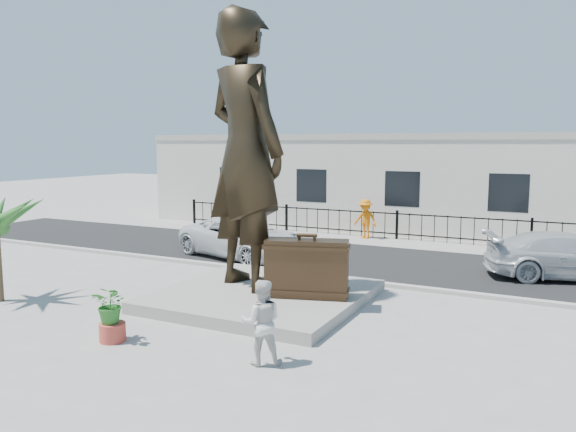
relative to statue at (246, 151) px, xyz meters
name	(u,v)px	position (x,y,z in m)	size (l,w,h in m)	color
ground	(251,319)	(1.17, -1.76, -4.04)	(100.00, 100.00, 0.00)	#9E9991
street	(361,259)	(1.17, 6.24, -4.03)	(40.00, 7.00, 0.01)	black
curb	(324,277)	(1.17, 2.74, -3.98)	(40.00, 0.25, 0.12)	#A5A399
far_sidewalk	(391,242)	(1.17, 10.24, -4.03)	(40.00, 2.50, 0.02)	#9E9991
plinth	(263,296)	(0.67, -0.26, -3.89)	(5.20, 5.20, 0.30)	gray
fence	(397,226)	(1.17, 11.04, -3.44)	(22.00, 0.10, 1.20)	black
building	(421,184)	(1.17, 15.24, -1.84)	(28.00, 7.00, 4.40)	silver
statue	(246,151)	(0.00, 0.00, 0.00)	(2.73, 1.79, 7.48)	black
suitcase	(307,268)	(1.97, -0.28, -2.99)	(2.12, 0.67, 1.49)	#322315
tourist	(261,322)	(2.76, -4.07, -3.20)	(0.81, 0.63, 1.67)	silver
car_white	(243,238)	(-2.86, 4.54, -3.29)	(2.45, 5.31, 1.48)	silver
car_silver	(568,256)	(8.00, 6.25, -3.31)	(2.02, 4.98, 1.44)	#BABEC0
worker	(365,219)	(-0.15, 10.59, -3.14)	(1.13, 0.65, 1.75)	orange
palm_tree	(0,301)	(-5.75, -3.43, -4.04)	(1.80, 1.80, 3.20)	#275D21
planter	(113,332)	(-0.74, -4.42, -3.84)	(0.56, 0.56, 0.40)	#BE4132
shrub	(111,304)	(-0.74, -4.42, -3.22)	(0.76, 0.65, 0.84)	#286C23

